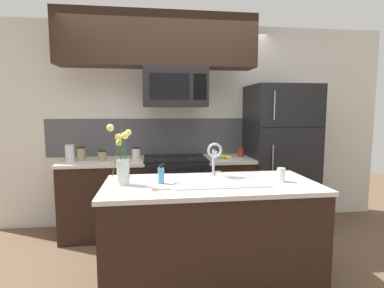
# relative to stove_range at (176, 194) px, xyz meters

# --- Properties ---
(ground_plane) EXTENTS (10.00, 10.00, 0.00)m
(ground_plane) POSITION_rel_stove_range_xyz_m (-0.00, -0.90, -0.46)
(ground_plane) COLOR brown
(rear_partition) EXTENTS (5.20, 0.10, 2.60)m
(rear_partition) POSITION_rel_stove_range_xyz_m (0.30, 0.38, 0.84)
(rear_partition) COLOR silver
(rear_partition) RESTS_ON ground
(splash_band) EXTENTS (3.21, 0.01, 0.48)m
(splash_band) POSITION_rel_stove_range_xyz_m (-0.00, 0.32, 0.69)
(splash_band) COLOR #4C4C51
(splash_band) RESTS_ON rear_partition
(back_counter_left) EXTENTS (0.98, 0.65, 0.91)m
(back_counter_left) POSITION_rel_stove_range_xyz_m (-0.85, 0.00, -0.01)
(back_counter_left) COLOR black
(back_counter_left) RESTS_ON ground
(back_counter_right) EXTENTS (0.59, 0.65, 0.91)m
(back_counter_right) POSITION_rel_stove_range_xyz_m (0.66, 0.00, -0.01)
(back_counter_right) COLOR black
(back_counter_right) RESTS_ON ground
(stove_range) EXTENTS (0.76, 0.64, 0.93)m
(stove_range) POSITION_rel_stove_range_xyz_m (0.00, 0.00, 0.00)
(stove_range) COLOR black
(stove_range) RESTS_ON ground
(microwave) EXTENTS (0.74, 0.40, 0.46)m
(microwave) POSITION_rel_stove_range_xyz_m (0.00, -0.02, 1.30)
(microwave) COLOR black
(upper_cabinet_band) EXTENTS (2.27, 0.34, 0.60)m
(upper_cabinet_band) POSITION_rel_stove_range_xyz_m (-0.19, -0.05, 1.83)
(upper_cabinet_band) COLOR black
(refrigerator) EXTENTS (0.80, 0.74, 1.81)m
(refrigerator) POSITION_rel_stove_range_xyz_m (1.34, 0.02, 0.44)
(refrigerator) COLOR black
(refrigerator) RESTS_ON ground
(storage_jar_tall) EXTENTS (0.11, 0.11, 0.19)m
(storage_jar_tall) POSITION_rel_stove_range_xyz_m (-1.23, -0.01, 0.54)
(storage_jar_tall) COLOR silver
(storage_jar_tall) RESTS_ON back_counter_left
(storage_jar_medium) EXTENTS (0.10, 0.10, 0.16)m
(storage_jar_medium) POSITION_rel_stove_range_xyz_m (-1.11, 0.01, 0.53)
(storage_jar_medium) COLOR #997F5B
(storage_jar_medium) RESTS_ON back_counter_left
(storage_jar_short) EXTENTS (0.10, 0.10, 0.12)m
(storage_jar_short) POSITION_rel_stove_range_xyz_m (-0.86, -0.02, 0.51)
(storage_jar_short) COLOR #997F5B
(storage_jar_short) RESTS_ON back_counter_left
(storage_jar_squat) EXTENTS (0.10, 0.10, 0.15)m
(storage_jar_squat) POSITION_rel_stove_range_xyz_m (-0.47, 0.01, 0.52)
(storage_jar_squat) COLOR silver
(storage_jar_squat) RESTS_ON back_counter_left
(banana_bunch) EXTENTS (0.19, 0.16, 0.08)m
(banana_bunch) POSITION_rel_stove_range_xyz_m (0.62, -0.06, 0.47)
(banana_bunch) COLOR yellow
(banana_bunch) RESTS_ON back_counter_right
(coffee_tin) EXTENTS (0.08, 0.08, 0.11)m
(coffee_tin) POSITION_rel_stove_range_xyz_m (0.84, 0.05, 0.50)
(coffee_tin) COLOR #B22D23
(coffee_tin) RESTS_ON back_counter_right
(island_counter) EXTENTS (1.74, 0.81, 0.91)m
(island_counter) POSITION_rel_stove_range_xyz_m (0.20, -1.25, -0.01)
(island_counter) COLOR black
(island_counter) RESTS_ON ground
(kitchen_sink) EXTENTS (0.76, 0.43, 0.16)m
(kitchen_sink) POSITION_rel_stove_range_xyz_m (0.27, -1.25, 0.38)
(kitchen_sink) COLOR #ADAFB5
(kitchen_sink) RESTS_ON island_counter
(sink_faucet) EXTENTS (0.14, 0.14, 0.31)m
(sink_faucet) POSITION_rel_stove_range_xyz_m (0.27, -1.04, 0.65)
(sink_faucet) COLOR #B7BABF
(sink_faucet) RESTS_ON island_counter
(dish_soap_bottle) EXTENTS (0.06, 0.05, 0.16)m
(dish_soap_bottle) POSITION_rel_stove_range_xyz_m (-0.21, -1.22, 0.52)
(dish_soap_bottle) COLOR #4C93C6
(dish_soap_bottle) RESTS_ON island_counter
(drinking_glass) EXTENTS (0.07, 0.07, 0.12)m
(drinking_glass) POSITION_rel_stove_range_xyz_m (0.78, -1.29, 0.51)
(drinking_glass) COLOR silver
(drinking_glass) RESTS_ON island_counter
(flower_vase) EXTENTS (0.19, 0.12, 0.49)m
(flower_vase) POSITION_rel_stove_range_xyz_m (-0.51, -1.23, 0.61)
(flower_vase) COLOR silver
(flower_vase) RESTS_ON island_counter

